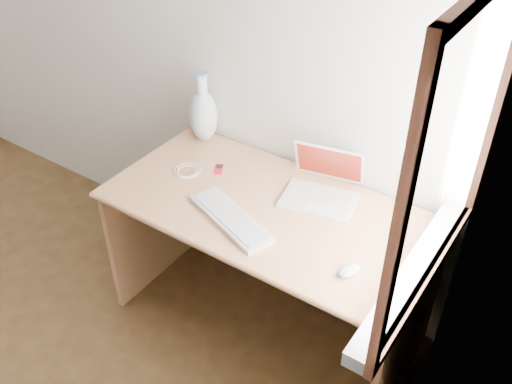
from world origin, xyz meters
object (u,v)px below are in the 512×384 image
Objects in this scene: desk at (277,233)px; vase at (203,113)px; laptop at (324,188)px; external_keyboard at (231,218)px.

vase reaches higher than desk.
laptop is 0.43m from external_keyboard.
laptop is at bearing -7.08° from vase.
external_keyboard is at bearing -42.40° from vase.
laptop is 0.76× the size of external_keyboard.
laptop is 0.97× the size of vase.
laptop is 0.74m from vase.
desk is 0.70m from vase.
desk is 0.35m from external_keyboard.
vase reaches higher than external_keyboard.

